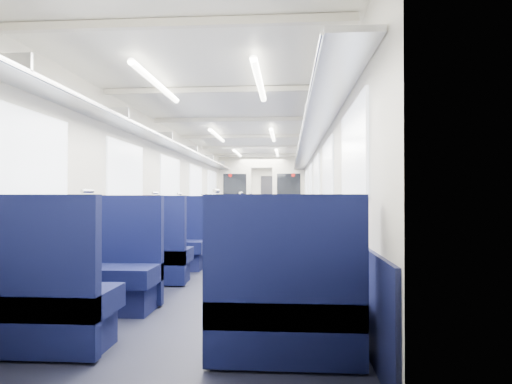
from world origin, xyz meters
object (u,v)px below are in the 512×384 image
(seat_11, at_px, (287,234))
(seat_19, at_px, (287,221))
(end_door, at_px, (269,198))
(seat_1, at_px, (285,310))
(bulkhead, at_px, (262,191))
(seat_8, at_px, (189,239))
(seat_2, at_px, (107,273))
(seat_7, at_px, (286,247))
(seat_4, at_px, (148,256))
(seat_16, at_px, (227,222))
(seat_14, at_px, (220,225))
(seat_15, at_px, (287,226))
(seat_6, at_px, (173,246))
(seat_9, at_px, (287,239))
(seat_12, at_px, (213,229))
(seat_3, at_px, (286,277))
(seat_17, at_px, (287,223))
(seat_0, at_px, (36,303))
(seat_5, at_px, (286,257))
(seat_10, at_px, (202,233))
(seat_13, at_px, (287,229))

(seat_11, relative_size, seat_19, 1.00)
(end_door, bearing_deg, seat_1, -87.25)
(bulkhead, bearing_deg, seat_8, -96.83)
(seat_2, distance_m, seat_7, 2.87)
(seat_19, bearing_deg, seat_4, -101.74)
(seat_2, distance_m, seat_16, 8.13)
(seat_4, relative_size, seat_14, 1.00)
(seat_1, xyz_separation_m, seat_15, (0.00, 8.10, 0.00))
(seat_6, bearing_deg, seat_11, 52.70)
(seat_9, height_order, seat_12, same)
(bulkhead, xyz_separation_m, seat_1, (0.83, -11.51, -0.90))
(seat_1, height_order, seat_14, same)
(seat_4, bearing_deg, seat_3, -37.72)
(seat_6, relative_size, seat_12, 1.00)
(seat_9, distance_m, seat_15, 3.49)
(seat_4, xyz_separation_m, seat_11, (1.66, 3.30, 0.00))
(seat_17, bearing_deg, seat_0, -100.27)
(seat_5, xyz_separation_m, seat_9, (0.00, 2.18, 0.00))
(seat_1, distance_m, seat_15, 8.10)
(end_door, relative_size, seat_17, 1.83)
(seat_15, distance_m, seat_19, 2.30)
(end_door, distance_m, seat_6, 13.80)
(seat_7, xyz_separation_m, seat_12, (-1.66, 3.46, 0.00))
(seat_11, distance_m, seat_16, 3.97)
(seat_0, relative_size, seat_2, 1.00)
(seat_15, distance_m, seat_17, 1.11)
(end_door, bearing_deg, bulkhead, -90.00)
(seat_3, bearing_deg, seat_8, 115.73)
(seat_12, bearing_deg, bulkhead, 79.57)
(seat_7, xyz_separation_m, seat_11, (0.00, 2.18, 0.00))
(seat_7, bearing_deg, seat_11, 90.00)
(bulkhead, xyz_separation_m, seat_14, (-0.83, -3.40, -0.90))
(seat_3, bearing_deg, bulkhead, 94.57)
(seat_10, height_order, seat_16, same)
(end_door, distance_m, seat_19, 6.97)
(seat_10, distance_m, seat_19, 4.95)
(seat_19, bearing_deg, seat_8, -105.90)
(seat_8, distance_m, seat_12, 2.43)
(seat_2, xyz_separation_m, seat_6, (0.00, 2.34, 0.00))
(seat_3, bearing_deg, seat_11, 90.00)
(bulkhead, height_order, seat_0, bulkhead)
(seat_5, relative_size, seat_10, 1.00)
(seat_11, bearing_deg, seat_14, 124.77)
(bulkhead, xyz_separation_m, seat_5, (0.83, -9.08, -0.90))
(seat_0, xyz_separation_m, seat_19, (1.66, 10.35, 0.00))
(seat_19, bearing_deg, seat_10, -109.58)
(seat_1, xyz_separation_m, seat_13, (0.00, 7.03, 0.00))
(bulkhead, bearing_deg, seat_0, -94.14)
(seat_12, bearing_deg, seat_11, -37.71)
(seat_12, bearing_deg, seat_6, -90.00)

